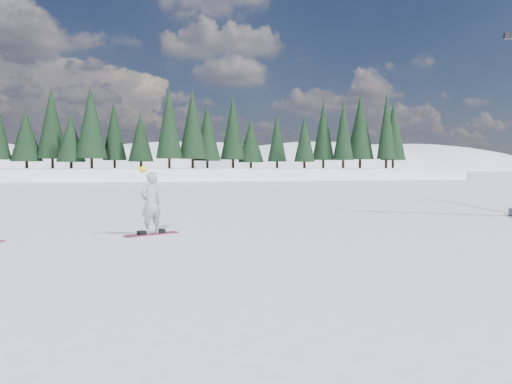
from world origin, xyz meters
TOP-DOWN VIEW (x-y plane):
  - ground at (0.00, 0.00)m, footprint 420.00×420.00m
  - alpine_backdrop at (-11.72, 189.16)m, footprint 412.50×227.00m
  - snowboarder_woman at (2.12, 0.82)m, footprint 0.74×0.67m
  - snowboard_woman at (2.12, 0.82)m, footprint 1.47×0.92m

SIDE VIEW (x-z plane):
  - alpine_backdrop at x=-11.72m, z-range -40.57..12.63m
  - ground at x=0.00m, z-range 0.00..0.00m
  - snowboard_woman at x=2.12m, z-range 0.00..0.03m
  - snowboarder_woman at x=2.12m, z-range -0.06..1.78m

